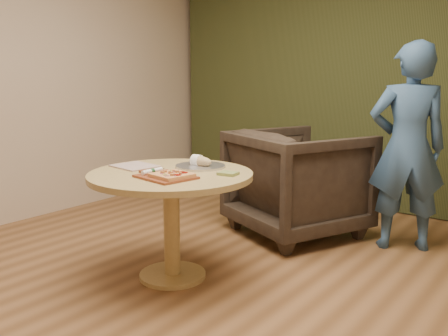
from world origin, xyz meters
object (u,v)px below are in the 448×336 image
pedestal_table (171,193)px  cutlery_roll (152,171)px  flatbread_pizza (172,175)px  serving_tray (200,166)px  pizza_paddle (165,177)px  armchair (298,177)px  bread_roll (199,161)px  person_standing (407,148)px

pedestal_table → cutlery_roll: bearing=-99.2°
flatbread_pizza → serving_tray: (-0.12, 0.42, -0.02)m
pizza_paddle → cutlery_roll: cutlery_roll is taller
pizza_paddle → armchair: armchair is taller
serving_tray → pedestal_table: bearing=-98.7°
pedestal_table → pizza_paddle: (0.09, -0.15, 0.15)m
bread_roll → armchair: bearing=80.3°
cutlery_roll → serving_tray: size_ratio=0.56×
pedestal_table → armchair: size_ratio=1.09×
armchair → cutlery_roll: bearing=104.4°
pizza_paddle → flatbread_pizza: bearing=7.1°
flatbread_pizza → bread_roll: 0.44m
serving_tray → person_standing: size_ratio=0.21×
serving_tray → armchair: 1.16m
bread_roll → flatbread_pizza: bearing=-73.5°
pizza_paddle → flatbread_pizza: flatbread_pizza is taller
pedestal_table → cutlery_roll: cutlery_roll is taller
cutlery_roll → pizza_paddle: bearing=-0.4°
serving_tray → person_standing: (1.05, 1.31, 0.07)m
pizza_paddle → person_standing: (1.00, 1.73, 0.07)m
pizza_paddle → armchair: bearing=94.8°
pedestal_table → pizza_paddle: 0.23m
bread_roll → pedestal_table: bearing=-96.8°
cutlery_roll → serving_tray: 0.42m
cutlery_roll → armchair: 1.58m
flatbread_pizza → pedestal_table: bearing=135.2°
serving_tray → person_standing: 1.68m
pedestal_table → armchair: armchair is taller
pedestal_table → armchair: 1.41m
pedestal_table → pizza_paddle: size_ratio=2.39×
cutlery_roll → bread_roll: 0.42m
pizza_paddle → bread_roll: bearing=107.6°
pedestal_table → flatbread_pizza: (0.16, -0.16, 0.17)m
pizza_paddle → armchair: size_ratio=0.45×
serving_tray → armchair: bearing=80.8°
pedestal_table → cutlery_roll: (-0.02, -0.15, 0.17)m
cutlery_roll → flatbread_pizza: bearing=-0.8°
pedestal_table → flatbread_pizza: bearing=-44.8°
flatbread_pizza → serving_tray: bearing=105.3°
cutlery_roll → person_standing: 2.06m
pizza_paddle → flatbread_pizza: size_ratio=1.84×
pizza_paddle → serving_tray: serving_tray is taller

